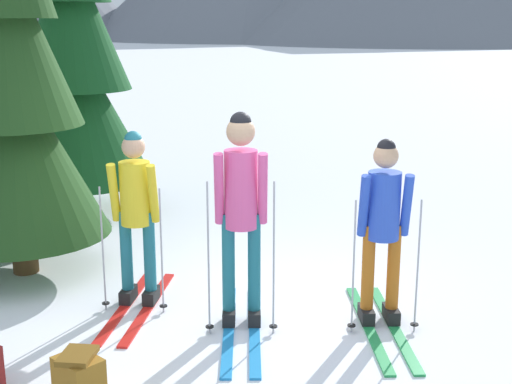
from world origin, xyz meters
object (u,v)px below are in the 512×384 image
pine_tree_near (73,52)px  backpack_on_snow_beside (79,379)px  pine_tree_far (10,80)px  skier_in_pink (241,210)px  skier_in_blue (383,223)px  skier_in_yellow (136,213)px

pine_tree_near → backpack_on_snow_beside: 5.47m
backpack_on_snow_beside → pine_tree_far: bearing=121.6°
pine_tree_far → skier_in_pink: bearing=-23.0°
skier_in_blue → backpack_on_snow_beside: (-2.12, -1.59, -0.72)m
pine_tree_far → skier_in_yellow: bearing=-25.6°
pine_tree_near → pine_tree_far: pine_tree_near is taller
skier_in_yellow → pine_tree_far: (-1.42, 0.68, 1.13)m
skier_in_yellow → pine_tree_near: pine_tree_near is taller
skier_in_pink → pine_tree_far: (-2.43, 1.03, 0.97)m
skier_in_yellow → backpack_on_snow_beside: 1.88m
skier_in_blue → pine_tree_far: size_ratio=0.40×
skier_in_yellow → pine_tree_near: bearing=118.8°
pine_tree_near → backpack_on_snow_beside: bearing=-69.9°
skier_in_yellow → skier_in_blue: bearing=-4.1°
skier_in_yellow → pine_tree_far: size_ratio=0.38×
skier_in_pink → pine_tree_near: bearing=128.4°
skier_in_blue → backpack_on_snow_beside: bearing=-143.2°
skier_in_blue → pine_tree_far: pine_tree_far is taller
skier_in_blue → pine_tree_near: pine_tree_near is taller
skier_in_pink → skier_in_blue: bearing=9.2°
skier_in_blue → pine_tree_near: size_ratio=0.37×
skier_in_yellow → skier_in_blue: 2.20m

